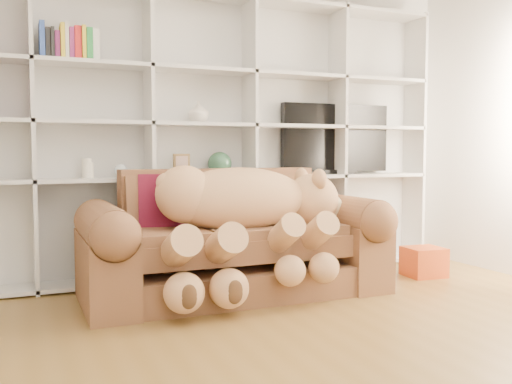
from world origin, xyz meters
name	(u,v)px	position (x,y,z in m)	size (l,w,h in m)	color
floor	(346,373)	(0.00, 0.00, 0.00)	(5.00, 5.00, 0.00)	brown
wall_back	(194,120)	(0.00, 2.50, 1.35)	(5.00, 0.02, 2.70)	silver
bookshelf	(171,124)	(-0.24, 2.36, 1.31)	(4.43, 0.35, 2.40)	silver
sofa	(234,247)	(0.05, 1.67, 0.35)	(2.23, 0.96, 0.94)	brown
teddy_bear	(244,212)	(0.06, 1.48, 0.64)	(1.57, 0.89, 0.91)	tan
throw_pillow	(167,204)	(-0.42, 1.83, 0.69)	(0.42, 0.14, 0.42)	#530E21
gift_box	(424,262)	(1.77, 1.60, 0.12)	(0.31, 0.29, 0.25)	#C14819
tv	(335,140)	(1.33, 2.35, 1.19)	(1.10, 0.18, 0.65)	black
picture_frame	(182,165)	(-0.17, 2.30, 0.96)	(0.14, 0.03, 0.18)	brown
green_vase	(220,164)	(0.16, 2.30, 0.97)	(0.21, 0.21, 0.21)	#2B543A
figurine_tall	(87,168)	(-0.93, 2.30, 0.94)	(0.08, 0.08, 0.15)	silver
figurine_short	(89,170)	(-0.92, 2.30, 0.93)	(0.07, 0.07, 0.12)	silver
snow_globe	(121,170)	(-0.67, 2.30, 0.92)	(0.11, 0.11, 0.11)	silver
shelf_vase	(198,112)	(-0.02, 2.30, 1.41)	(0.17, 0.17, 0.18)	beige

